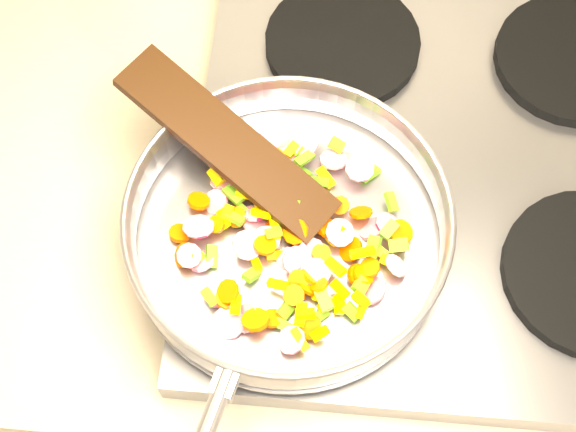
{
  "coord_description": "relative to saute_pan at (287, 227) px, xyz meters",
  "views": [
    {
      "loc": [
        -0.85,
        1.18,
        1.73
      ],
      "look_at": [
        -0.88,
        1.53,
        1.01
      ],
      "focal_mm": 50.0,
      "sensor_mm": 36.0,
      "label": 1
    }
  ],
  "objects": [
    {
      "name": "saute_pan",
      "position": [
        0.0,
        0.0,
        0.0
      ],
      "size": [
        0.38,
        0.54,
        0.06
      ],
      "rotation": [
        0.0,
        0.0,
        -0.25
      ],
      "color": "#9E9EA5",
      "rests_on": "grate_fl"
    },
    {
      "name": "vegetable_heap",
      "position": [
        0.0,
        0.0,
        -0.02
      ],
      "size": [
        0.26,
        0.27,
        0.05
      ],
      "color": "#FF5A00",
      "rests_on": "saute_pan"
    },
    {
      "name": "grate_fl",
      "position": [
        0.04,
        -0.01,
        -0.04
      ],
      "size": [
        0.19,
        0.19,
        0.02
      ],
      "primitive_type": "cylinder",
      "color": "black",
      "rests_on": "cooktop"
    },
    {
      "name": "wooden_spatula",
      "position": [
        -0.07,
        0.08,
        0.02
      ],
      "size": [
        0.25,
        0.2,
        0.07
      ],
      "primitive_type": "cube",
      "rotation": [
        0.0,
        -0.23,
        2.56
      ],
      "color": "black",
      "rests_on": "saute_pan"
    },
    {
      "name": "cooktop",
      "position": [
        0.18,
        0.13,
        -0.07
      ],
      "size": [
        0.6,
        0.6,
        0.04
      ],
      "primitive_type": "cube",
      "color": "#939399",
      "rests_on": "counter_top"
    },
    {
      "name": "grate_br",
      "position": [
        0.32,
        0.27,
        -0.04
      ],
      "size": [
        0.19,
        0.19,
        0.02
      ],
      "primitive_type": "cylinder",
      "color": "black",
      "rests_on": "cooktop"
    },
    {
      "name": "grate_bl",
      "position": [
        0.04,
        0.27,
        -0.04
      ],
      "size": [
        0.19,
        0.19,
        0.02
      ],
      "primitive_type": "cylinder",
      "color": "black",
      "rests_on": "cooktop"
    }
  ]
}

